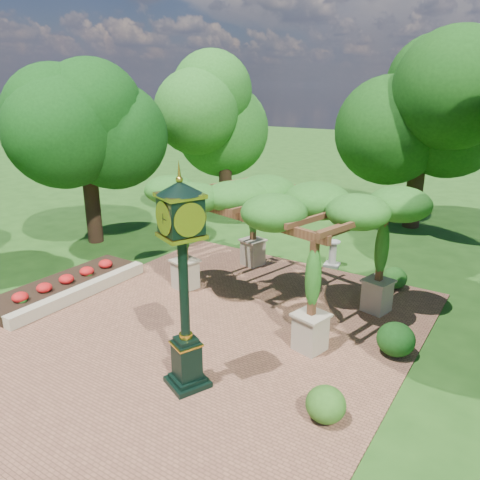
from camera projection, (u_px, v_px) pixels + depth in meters
The scene contains 13 objects.
ground at pixel (186, 348), 11.85m from camera, with size 120.00×120.00×0.00m, color #1E4714.
brick_plaza at pixel (210, 331), 12.64m from camera, with size 10.00×12.00×0.04m, color brown.
border_wall at pixel (82, 292), 14.58m from camera, with size 0.35×5.00×0.40m, color #C6B793.
flower_bed at pixel (63, 286), 15.06m from camera, with size 1.50×5.00×0.36m, color red.
pedestal_clock at pixel (183, 269), 9.50m from camera, with size 1.20×1.20×4.66m.
pergola at pixel (278, 203), 13.57m from camera, with size 6.66×5.00×3.75m.
sundial at pixel (333, 255), 17.12m from camera, with size 0.62×0.62×0.96m.
shrub_front at pixel (326, 404), 9.15m from camera, with size 0.80×0.80×0.72m, color #2A5719.
shrub_mid at pixel (396, 339), 11.38m from camera, with size 0.92×0.92×0.83m, color #174814.
shrub_back at pixel (395, 278), 15.17m from camera, with size 0.78×0.78×0.70m, color #225A1A.
tree_west_near at pixel (83, 113), 18.29m from camera, with size 4.12×4.12×7.75m.
tree_west_far at pixel (225, 115), 22.68m from camera, with size 4.48×4.48×7.22m.
tree_north at pixel (424, 107), 20.36m from camera, with size 4.80×4.80×7.91m.
Camera 1 is at (6.85, -7.93, 6.33)m, focal length 35.00 mm.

